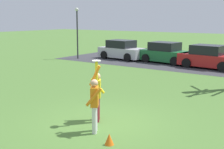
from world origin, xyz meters
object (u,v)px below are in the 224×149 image
object	(u,v)px
frisbee_disc	(96,61)
parked_car_red	(209,58)
person_catcher	(97,93)
parked_car_green	(166,53)
parked_car_silver	(122,50)
field_cone_orange	(109,139)
lamppost_by_lot	(77,28)
person_defender	(95,101)

from	to	relation	value
frisbee_disc	parked_car_red	size ratio (longest dim) A/B	0.06
person_catcher	parked_car_green	xyz separation A→B (m)	(-3.98, 13.68, -0.25)
parked_car_silver	field_cone_orange	world-z (taller)	parked_car_silver
person_catcher	parked_car_red	world-z (taller)	person_catcher
field_cone_orange	frisbee_disc	bearing A→B (deg)	138.96
person_catcher	lamppost_by_lot	bearing A→B (deg)	-169.40
parked_car_green	lamppost_by_lot	distance (m)	7.69
person_catcher	parked_car_silver	distance (m)	15.71
person_defender	field_cone_orange	xyz separation A→B (m)	(0.90, -0.50, -0.82)
frisbee_disc	lamppost_by_lot	world-z (taller)	lamppost_by_lot
frisbee_disc	field_cone_orange	size ratio (longest dim) A/B	0.86
person_catcher	field_cone_orange	size ratio (longest dim) A/B	6.50
frisbee_disc	parked_car_silver	distance (m)	15.99
frisbee_disc	field_cone_orange	world-z (taller)	frisbee_disc
person_defender	parked_car_green	bearing A→B (deg)	-16.05
parked_car_green	field_cone_orange	xyz separation A→B (m)	(5.46, -15.05, -0.57)
parked_car_silver	parked_car_red	world-z (taller)	same
parked_car_red	lamppost_by_lot	world-z (taller)	lamppost_by_lot
person_catcher	person_defender	distance (m)	1.03
parked_car_red	field_cone_orange	world-z (taller)	parked_car_red
person_defender	parked_car_silver	world-z (taller)	person_defender
person_defender	frisbee_disc	size ratio (longest dim) A/B	7.39
parked_car_green	frisbee_disc	bearing A→B (deg)	-67.53
person_defender	parked_car_green	distance (m)	15.25
person_catcher	person_defender	size ratio (longest dim) A/B	1.02
lamppost_by_lot	field_cone_orange	world-z (taller)	lamppost_by_lot
person_catcher	parked_car_green	size ratio (longest dim) A/B	0.49
person_catcher	parked_car_silver	world-z (taller)	person_catcher
person_defender	lamppost_by_lot	xyz separation A→B (m)	(-11.68, 12.36, 1.60)
person_catcher	frisbee_disc	distance (m)	1.13
frisbee_disc	parked_car_red	xyz separation A→B (m)	(-0.54, 13.29, -1.37)
parked_car_green	field_cone_orange	bearing A→B (deg)	-64.09
parked_car_silver	field_cone_orange	size ratio (longest dim) A/B	13.33
person_catcher	parked_car_silver	bearing A→B (deg)	176.94
field_cone_orange	person_defender	bearing A→B (deg)	151.08
frisbee_disc	lamppost_by_lot	bearing A→B (deg)	133.89
parked_car_red	frisbee_disc	bearing A→B (deg)	-81.69
frisbee_disc	parked_car_red	bearing A→B (deg)	92.33
person_catcher	person_defender	bearing A→B (deg)	0.00
person_catcher	parked_car_red	size ratio (longest dim) A/B	0.49
parked_car_green	person_catcher	bearing A→B (deg)	-67.79
parked_car_silver	parked_car_red	bearing A→B (deg)	2.52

